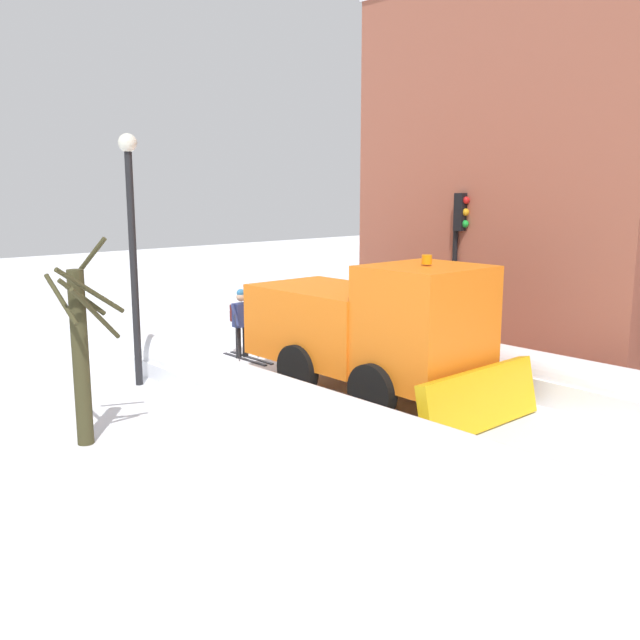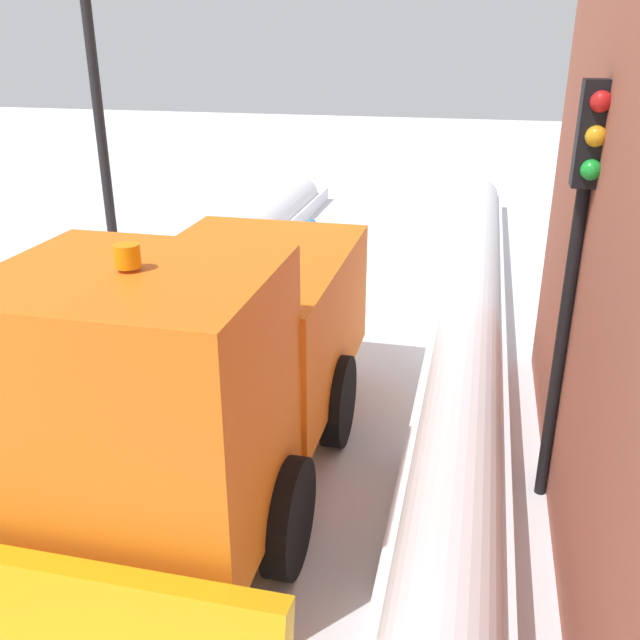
# 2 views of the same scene
# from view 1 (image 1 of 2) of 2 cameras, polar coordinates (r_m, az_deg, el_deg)

# --- Properties ---
(ground_plane) EXTENTS (80.00, 80.00, 0.00)m
(ground_plane) POSITION_cam_1_polar(r_m,az_deg,el_deg) (12.88, 18.15, -9.72)
(ground_plane) COLOR white
(snowbank_left) EXTENTS (1.10, 36.00, 0.98)m
(snowbank_left) POSITION_cam_1_polar(r_m,az_deg,el_deg) (14.85, 23.05, -5.64)
(snowbank_left) COLOR white
(snowbank_left) RESTS_ON ground
(snowbank_right) EXTENTS (1.10, 36.00, 0.90)m
(snowbank_right) POSITION_cam_1_polar(r_m,az_deg,el_deg) (10.83, 11.55, -11.61)
(snowbank_right) COLOR white
(snowbank_right) RESTS_ON ground
(building_brick_near) EXTENTS (7.64, 7.87, 9.39)m
(building_brick_near) POSITION_cam_1_polar(r_m,az_deg,el_deg) (20.45, 18.94, 11.05)
(building_brick_near) COLOR #9E5642
(building_brick_near) RESTS_ON ground
(plow_truck) EXTENTS (3.20, 5.98, 3.12)m
(plow_truck) POSITION_cam_1_polar(r_m,az_deg,el_deg) (14.75, 4.35, -0.65)
(plow_truck) COLOR orange
(plow_truck) RESTS_ON ground
(skier) EXTENTS (0.62, 1.80, 1.81)m
(skier) POSITION_cam_1_polar(r_m,az_deg,el_deg) (18.30, -6.41, 0.02)
(skier) COLOR black
(skier) RESTS_ON ground
(traffic_light_pole) EXTENTS (0.28, 0.42, 4.24)m
(traffic_light_pole) POSITION_cam_1_polar(r_m,az_deg,el_deg) (17.52, 11.18, 5.95)
(traffic_light_pole) COLOR black
(traffic_light_pole) RESTS_ON ground
(street_lamp) EXTENTS (0.40, 0.40, 5.50)m
(street_lamp) POSITION_cam_1_polar(r_m,az_deg,el_deg) (15.85, -15.02, 7.04)
(street_lamp) COLOR black
(street_lamp) RESTS_ON ground
(bare_tree_near) EXTENTS (1.24, 1.22, 3.58)m
(bare_tree_near) POSITION_cam_1_polar(r_m,az_deg,el_deg) (12.55, -18.81, -2.28)
(bare_tree_near) COLOR #3C3920
(bare_tree_near) RESTS_ON ground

